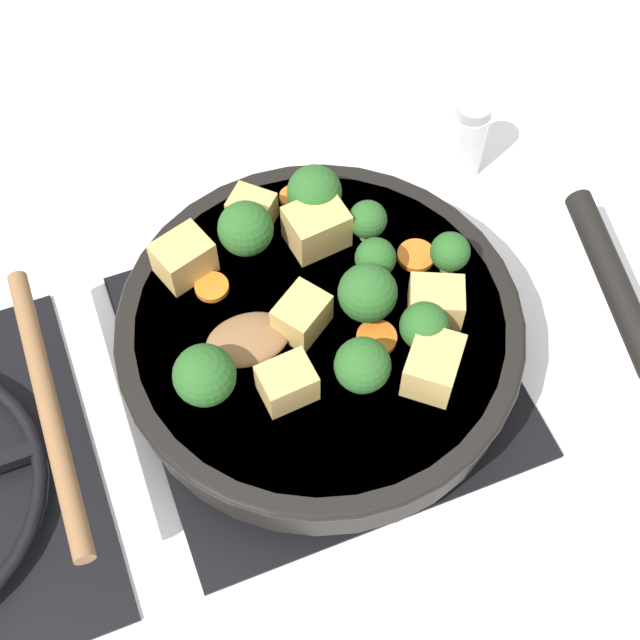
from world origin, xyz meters
name	(u,v)px	position (x,y,z in m)	size (l,w,h in m)	color
ground_plane	(320,364)	(0.00, 0.00, 0.00)	(2.40, 2.40, 0.00)	white
front_burner_grate	(320,357)	(0.00, 0.00, 0.01)	(0.31, 0.31, 0.03)	black
skillet_pan	(323,333)	(0.00, 0.00, 0.05)	(0.33, 0.44, 0.05)	black
wooden_spoon	(133,375)	(0.00, 0.15, 0.08)	(0.25, 0.20, 0.02)	brown
tofu_cube_center_large	(436,303)	(-0.03, -0.09, 0.09)	(0.04, 0.03, 0.03)	tan
tofu_cube_near_handle	(433,366)	(-0.08, -0.06, 0.09)	(0.05, 0.04, 0.04)	tan
tofu_cube_east_chunk	(252,210)	(0.12, 0.02, 0.09)	(0.04, 0.03, 0.03)	tan
tofu_cube_west_chunk	(317,227)	(0.08, -0.03, 0.09)	(0.05, 0.04, 0.04)	tan
tofu_cube_back_piece	(287,383)	(-0.05, 0.05, 0.09)	(0.04, 0.03, 0.03)	tan
tofu_cube_front_piece	(184,258)	(0.09, 0.09, 0.09)	(0.04, 0.04, 0.04)	tan
tofu_cube_mid_small	(302,315)	(0.00, 0.02, 0.09)	(0.04, 0.03, 0.03)	tan
broccoli_floret_near_spoon	(246,229)	(0.09, 0.03, 0.10)	(0.05, 0.05, 0.05)	#709956
broccoli_floret_center_top	(450,252)	(0.01, -0.12, 0.10)	(0.03, 0.03, 0.04)	#709956
broccoli_floret_east_rim	(205,376)	(-0.03, 0.10, 0.10)	(0.05, 0.05, 0.05)	#709956
broccoli_floret_west_rim	(368,220)	(0.06, -0.07, 0.10)	(0.03, 0.03, 0.04)	#709956
broccoli_floret_north_edge	(375,259)	(0.02, -0.06, 0.10)	(0.03, 0.03, 0.04)	#709956
broccoli_floret_south_cluster	(363,366)	(-0.06, -0.01, 0.10)	(0.04, 0.04, 0.05)	#709956
broccoli_floret_mid_floret	(314,192)	(0.10, -0.04, 0.10)	(0.05, 0.05, 0.05)	#709956
broccoli_floret_small_inner	(424,327)	(-0.05, -0.07, 0.10)	(0.04, 0.04, 0.05)	#709956
broccoli_floret_tall_stem	(368,293)	(-0.01, -0.04, 0.10)	(0.05, 0.05, 0.05)	#709956
carrot_slice_orange_thin	(293,197)	(0.12, -0.02, 0.08)	(0.02, 0.02, 0.01)	orange
carrot_slice_near_center	(416,256)	(0.03, -0.10, 0.08)	(0.03, 0.03, 0.01)	orange
carrot_slice_edge_slice	(377,338)	(-0.03, -0.04, 0.08)	(0.03, 0.03, 0.01)	orange
carrot_slice_under_broccoli	(212,287)	(0.06, 0.07, 0.08)	(0.03, 0.03, 0.01)	orange
salt_shaker	(467,138)	(0.16, -0.22, 0.04)	(0.04, 0.04, 0.09)	white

